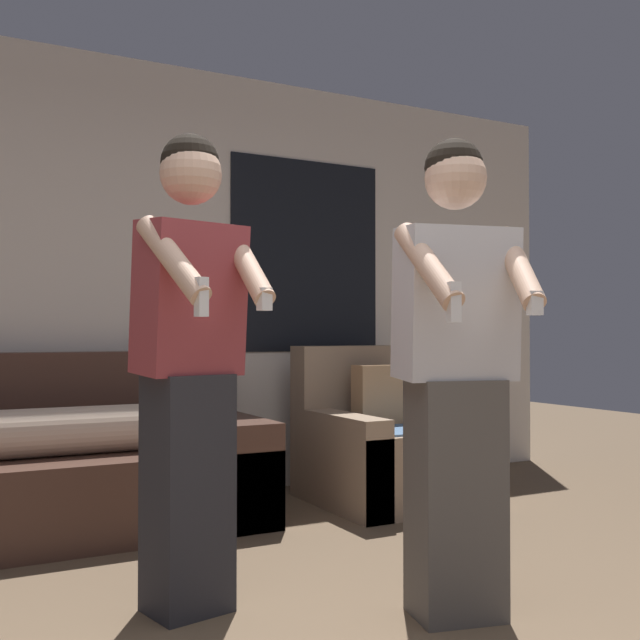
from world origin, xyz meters
name	(u,v)px	position (x,y,z in m)	size (l,w,h in m)	color
wall_back	(124,279)	(0.02, 3.10, 1.35)	(6.54, 0.07, 2.70)	silver
couch	(61,471)	(-0.42, 2.59, 0.31)	(2.05, 0.97, 0.92)	#472D23
armchair	(384,448)	(1.45, 2.42, 0.32)	(0.88, 0.92, 0.94)	#937A60
person_left	(190,360)	(-0.18, 1.20, 0.92)	(0.45, 0.52, 1.76)	#28282D
person_right	(456,370)	(0.65, 0.70, 0.89)	(0.49, 0.53, 1.73)	#56514C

